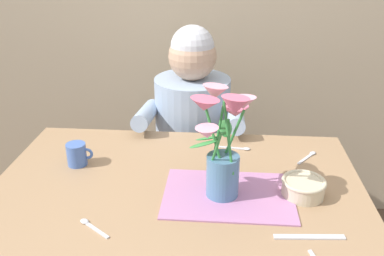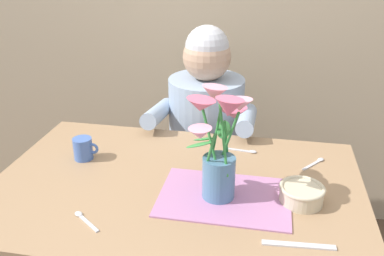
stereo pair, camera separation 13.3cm
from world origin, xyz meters
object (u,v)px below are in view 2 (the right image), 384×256
at_px(ceramic_bowl, 302,194).
at_px(dinner_knife, 299,245).
at_px(seated_person, 206,147).
at_px(tea_cup, 83,149).
at_px(flower_vase, 219,143).

bearing_deg(ceramic_bowl, dinner_knife, -93.81).
bearing_deg(seated_person, dinner_knife, -65.11).
bearing_deg(tea_cup, dinner_knife, -24.55).
bearing_deg(seated_person, tea_cup, -124.51).
height_order(dinner_knife, tea_cup, tea_cup).
distance_m(dinner_knife, tea_cup, 0.82).
xyz_separation_m(seated_person, dinner_knife, (0.38, -0.85, 0.18)).
xyz_separation_m(ceramic_bowl, dinner_knife, (-0.01, -0.20, -0.03)).
bearing_deg(flower_vase, tea_cup, 163.81).
relative_size(flower_vase, ceramic_bowl, 2.51).
xyz_separation_m(ceramic_bowl, tea_cup, (-0.76, 0.13, 0.01)).
distance_m(flower_vase, dinner_knife, 0.35).
height_order(flower_vase, ceramic_bowl, flower_vase).
relative_size(flower_vase, dinner_knife, 1.80).
xyz_separation_m(flower_vase, ceramic_bowl, (0.25, 0.01, -0.15)).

